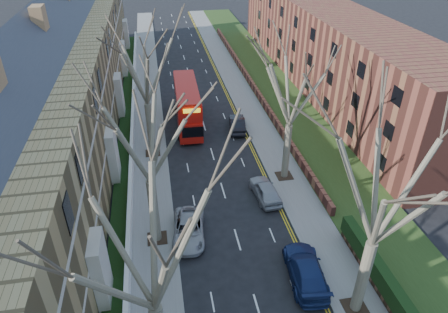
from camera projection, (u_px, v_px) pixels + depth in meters
pavement_left at (148, 107)px, 47.94m from camera, size 3.00×102.00×0.12m
pavement_right at (245, 100)px, 49.73m from camera, size 3.00×102.00×0.12m
terrace_left at (61, 95)px, 37.22m from camera, size 9.70×78.00×13.60m
flats_right at (325, 46)px, 52.18m from camera, size 13.97×54.00×10.00m
front_wall_left at (132, 136)px, 40.72m from camera, size 0.30×78.00×1.00m
grass_verge_right at (280, 96)px, 50.36m from camera, size 6.00×102.00×0.06m
tree_left_mid at (145, 237)px, 15.40m from camera, size 10.50×10.50×14.71m
tree_left_far at (144, 126)px, 23.92m from camera, size 10.15×10.15×14.22m
tree_left_dist at (142, 58)px, 33.77m from camera, size 10.50×10.50×14.71m
tree_right_mid at (390, 178)px, 18.77m from camera, size 10.50×10.50×14.71m
tree_right_far at (294, 78)px, 30.63m from camera, size 10.15×10.15×14.22m
double_decker_bus at (187, 106)px, 43.19m from camera, size 2.86×10.44×4.37m
car_left_far at (189, 229)px, 28.76m from camera, size 2.79×5.09×1.35m
car_right_near at (306, 270)px, 25.41m from camera, size 2.71×5.54×1.55m
car_right_mid at (265, 190)px, 32.65m from camera, size 2.08×4.43×1.47m
car_right_far at (237, 124)px, 42.73m from camera, size 2.12×4.59×1.46m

